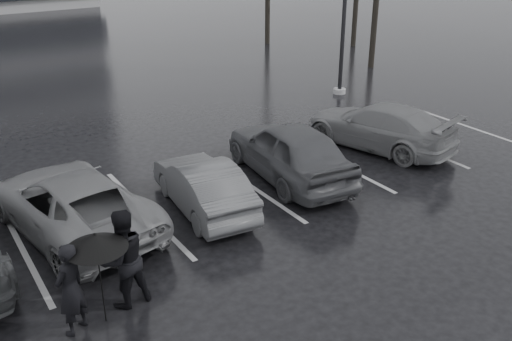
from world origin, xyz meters
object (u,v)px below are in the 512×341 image
object	(u,v)px
car_west_a	(203,185)
pedestrian_right	(123,259)
car_west_b	(72,202)
car_main	(290,150)
car_east	(379,126)
pedestrian_left	(71,289)

from	to	relation	value
car_west_a	pedestrian_right	bearing A→B (deg)	46.23
pedestrian_right	car_west_b	bearing A→B (deg)	-97.27
car_west_a	car_west_b	distance (m)	2.91
car_main	car_west_a	bearing A→B (deg)	13.77
car_east	pedestrian_right	bearing A→B (deg)	3.89
car_east	pedestrian_left	distance (m)	10.58
car_west_a	car_east	distance (m)	6.25
car_west_b	pedestrian_right	size ratio (longest dim) A/B	2.68
car_main	car_east	world-z (taller)	car_main
car_east	car_west_b	bearing A→B (deg)	-14.81
car_main	pedestrian_right	size ratio (longest dim) A/B	2.44
car_east	pedestrian_left	bearing A→B (deg)	3.43
pedestrian_left	car_west_b	bearing A→B (deg)	-139.68
car_main	car_east	bearing A→B (deg)	-168.52
pedestrian_left	pedestrian_right	distance (m)	1.02
car_east	pedestrian_left	size ratio (longest dim) A/B	2.78
car_main	car_west_b	xyz separation A→B (m)	(-5.57, 0.28, -0.08)
pedestrian_left	car_main	bearing A→B (deg)	171.73
car_west_b	pedestrian_left	xyz separation A→B (m)	(-0.99, -3.32, 0.14)
car_west_a	pedestrian_left	bearing A→B (deg)	40.70
car_west_b	pedestrian_left	distance (m)	3.46
car_main	car_west_a	distance (m)	2.76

